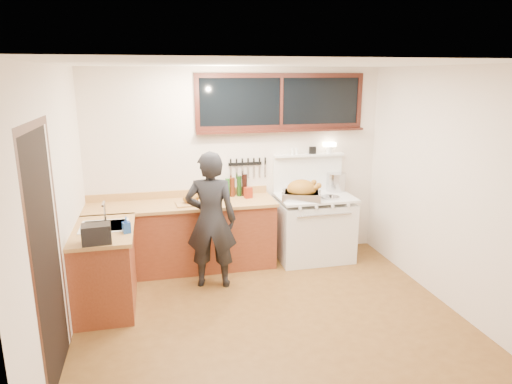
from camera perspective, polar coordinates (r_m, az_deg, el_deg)
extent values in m
cube|color=brown|center=(5.07, 1.66, -15.26)|extent=(4.00, 3.50, 0.02)
cube|color=silver|center=(6.25, -2.35, 3.38)|extent=(4.00, 0.05, 2.60)
cube|color=silver|center=(2.97, 10.61, -9.66)|extent=(4.00, 0.05, 2.60)
cube|color=silver|center=(4.51, -23.98, -2.28)|extent=(0.05, 3.50, 2.60)
cube|color=silver|center=(5.43, 22.94, 0.51)|extent=(0.05, 3.50, 2.60)
cube|color=white|center=(4.40, 1.92, 16.06)|extent=(4.00, 3.50, 0.05)
cube|color=maroon|center=(6.08, -9.16, -5.65)|extent=(2.40, 0.60, 0.86)
cube|color=#B78648|center=(5.93, -9.33, -1.59)|extent=(2.44, 0.64, 0.04)
cube|color=#B78648|center=(6.19, -9.54, -0.23)|extent=(2.40, 0.03, 0.10)
sphere|color=#B78C38|center=(5.75, -19.08, -4.60)|extent=(0.03, 0.03, 0.03)
sphere|color=#B78C38|center=(5.72, -14.09, -4.35)|extent=(0.03, 0.03, 0.03)
sphere|color=#B78C38|center=(5.72, -9.07, -4.06)|extent=(0.03, 0.03, 0.03)
sphere|color=#B78C38|center=(5.77, -4.11, -3.74)|extent=(0.03, 0.03, 0.03)
sphere|color=#B78C38|center=(5.85, 0.25, -3.44)|extent=(0.03, 0.03, 0.03)
cube|color=maroon|center=(5.33, -18.33, -9.18)|extent=(0.60, 1.05, 0.86)
cube|color=#B78648|center=(5.17, -18.61, -4.59)|extent=(0.64, 1.09, 0.04)
cube|color=white|center=(5.25, -18.40, -4.74)|extent=(0.45, 0.40, 0.14)
cube|color=white|center=(5.23, -18.45, -4.07)|extent=(0.50, 0.45, 0.01)
cylinder|color=silver|center=(5.37, -18.38, -2.30)|extent=(0.02, 0.02, 0.24)
cylinder|color=silver|center=(5.27, -18.55, -1.40)|extent=(0.02, 0.18, 0.02)
cube|color=white|center=(6.39, 7.24, -4.74)|extent=(1.00, 0.70, 0.82)
cube|color=white|center=(6.25, 7.38, -0.63)|extent=(1.02, 0.72, 0.03)
cube|color=white|center=(6.06, 8.37, -4.78)|extent=(0.88, 0.02, 0.46)
cylinder|color=silver|center=(5.96, 8.55, -2.88)|extent=(0.75, 0.02, 0.02)
cylinder|color=white|center=(5.83, 5.53, -2.06)|extent=(0.04, 0.03, 0.04)
cylinder|color=white|center=(5.90, 7.56, -1.91)|extent=(0.04, 0.03, 0.04)
cylinder|color=white|center=(5.98, 9.54, -1.77)|extent=(0.04, 0.03, 0.04)
cylinder|color=white|center=(6.06, 11.47, -1.63)|extent=(0.04, 0.03, 0.04)
cube|color=white|center=(6.48, 6.48, 2.35)|extent=(1.00, 0.05, 0.50)
cube|color=white|center=(6.40, 6.64, 4.62)|extent=(1.00, 0.12, 0.03)
cylinder|color=white|center=(6.50, 9.16, 5.23)|extent=(0.09, 0.09, 0.09)
cube|color=#FFE5B2|center=(6.49, 9.18, 5.89)|extent=(0.17, 0.09, 0.06)
cube|color=black|center=(6.41, 7.08, 5.20)|extent=(0.09, 0.05, 0.10)
cylinder|color=white|center=(6.34, 5.11, 5.10)|extent=(0.04, 0.04, 0.09)
cylinder|color=white|center=(6.32, 4.59, 5.08)|extent=(0.04, 0.04, 0.09)
cube|color=black|center=(6.24, 3.17, 11.23)|extent=(2.20, 0.01, 0.62)
cube|color=black|center=(6.22, 3.23, 14.35)|extent=(2.32, 0.04, 0.06)
cube|color=black|center=(6.26, 3.14, 8.12)|extent=(2.32, 0.04, 0.06)
cube|color=black|center=(6.02, -7.41, 11.01)|extent=(0.06, 0.04, 0.62)
cube|color=black|center=(6.63, 12.78, 11.10)|extent=(0.06, 0.04, 0.62)
cube|color=black|center=(6.23, 3.18, 11.23)|extent=(0.04, 0.04, 0.62)
cube|color=black|center=(6.22, 3.25, 7.66)|extent=(2.32, 0.13, 0.03)
cube|color=black|center=(4.07, -24.55, -7.82)|extent=(0.01, 0.86, 2.10)
cube|color=black|center=(3.64, -25.96, -10.66)|extent=(0.01, 0.07, 2.10)
cube|color=black|center=(4.52, -23.34, -5.53)|extent=(0.01, 0.07, 2.10)
cube|color=black|center=(3.82, -26.21, 7.47)|extent=(0.01, 1.04, 0.07)
cube|color=black|center=(6.23, -1.39, 3.54)|extent=(0.46, 0.02, 0.04)
cube|color=silver|center=(6.20, -3.16, 2.43)|extent=(0.02, 0.00, 0.18)
cube|color=black|center=(6.17, -3.18, 3.70)|extent=(0.02, 0.02, 0.10)
cube|color=silver|center=(6.21, -2.44, 2.47)|extent=(0.02, 0.00, 0.18)
cube|color=black|center=(6.18, -2.45, 3.74)|extent=(0.02, 0.02, 0.10)
cube|color=silver|center=(6.23, -1.71, 2.50)|extent=(0.02, 0.00, 0.18)
cube|color=black|center=(6.20, -1.72, 3.77)|extent=(0.02, 0.02, 0.10)
cube|color=silver|center=(6.24, -0.99, 2.54)|extent=(0.03, 0.00, 0.18)
cube|color=black|center=(6.21, -1.00, 3.80)|extent=(0.02, 0.02, 0.10)
cube|color=silver|center=(6.26, -0.27, 2.57)|extent=(0.03, 0.00, 0.18)
cube|color=black|center=(6.23, -0.27, 3.83)|extent=(0.02, 0.02, 0.10)
cube|color=silver|center=(6.28, 0.44, 2.61)|extent=(0.03, 0.00, 0.18)
cube|color=black|center=(6.25, 0.44, 3.86)|extent=(0.02, 0.02, 0.10)
cube|color=silver|center=(6.29, 1.15, 2.64)|extent=(0.03, 0.00, 0.18)
cube|color=black|center=(6.27, 1.16, 3.89)|extent=(0.02, 0.02, 0.10)
imported|color=black|center=(5.44, -5.64, -3.52)|extent=(0.68, 0.52, 1.66)
imported|color=#204DA3|center=(4.94, -15.90, -3.98)|extent=(0.10, 0.10, 0.17)
cube|color=black|center=(4.73, -19.31, -4.96)|extent=(0.29, 0.21, 0.19)
cube|color=#B78648|center=(5.86, -8.13, -1.43)|extent=(0.39, 0.31, 0.02)
ellipsoid|color=#9A641C|center=(5.84, -8.15, -0.82)|extent=(0.22, 0.16, 0.12)
sphere|color=#9A641C|center=(5.89, -7.29, -0.42)|extent=(0.05, 0.05, 0.05)
sphere|color=#9A641C|center=(5.80, -7.20, -0.65)|extent=(0.05, 0.05, 0.05)
cube|color=silver|center=(6.06, 5.70, -0.43)|extent=(0.59, 0.52, 0.10)
cube|color=#3F3F42|center=(6.05, 5.71, -0.11)|extent=(0.52, 0.45, 0.03)
torus|color=silver|center=(5.97, 3.35, -0.11)|extent=(0.05, 0.10, 0.10)
torus|color=silver|center=(6.13, 8.01, 0.16)|extent=(0.05, 0.10, 0.10)
ellipsoid|color=#9A641C|center=(6.04, 5.72, 0.39)|extent=(0.46, 0.40, 0.25)
cylinder|color=#9A641C|center=(5.99, 7.21, 0.43)|extent=(0.15, 0.10, 0.11)
sphere|color=#9A641C|center=(6.01, 7.87, 0.80)|extent=(0.08, 0.08, 0.08)
cylinder|color=#9A641C|center=(6.16, 6.62, 0.85)|extent=(0.15, 0.10, 0.11)
sphere|color=#9A641C|center=(6.18, 7.26, 1.20)|extent=(0.08, 0.08, 0.08)
cylinder|color=silver|center=(6.55, 9.97, 1.25)|extent=(0.31, 0.31, 0.26)
cylinder|color=silver|center=(6.49, 6.05, 0.62)|extent=(0.16, 0.16, 0.11)
cylinder|color=black|center=(6.59, 5.77, 1.27)|extent=(0.03, 0.15, 0.02)
cylinder|color=silver|center=(6.17, 9.29, -0.65)|extent=(0.32, 0.32, 0.02)
sphere|color=black|center=(6.16, 9.30, -0.49)|extent=(0.03, 0.03, 0.03)
cube|color=maroon|center=(6.08, -0.98, -0.09)|extent=(0.11, 0.10, 0.15)
cylinder|color=white|center=(6.12, -4.41, 0.14)|extent=(0.12, 0.12, 0.18)
cylinder|color=black|center=(6.14, -3.59, 0.54)|extent=(0.06, 0.06, 0.25)
cylinder|color=black|center=(6.15, -2.98, 0.62)|extent=(0.07, 0.07, 0.26)
cylinder|color=black|center=(6.16, -2.11, 0.75)|extent=(0.06, 0.06, 0.28)
cylinder|color=black|center=(6.18, -1.44, 0.88)|extent=(0.07, 0.07, 0.30)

